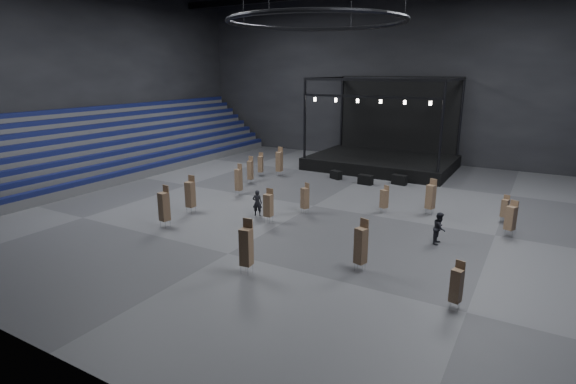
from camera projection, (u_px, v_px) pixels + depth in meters
The scene contains 27 objects.
floor at pixel (314, 206), 33.64m from camera, with size 50.00×50.00×0.00m, color #464649.
wall_back at pixel (402, 78), 48.83m from camera, with size 50.00×0.20×18.00m, color black.
wall_front at pixel (8, 98), 13.73m from camera, with size 50.00×0.20×18.00m, color black.
wall_left at pixel (84, 79), 43.34m from camera, with size 0.20×42.00×18.00m, color black.
bleachers_left at pixel (106, 155), 44.25m from camera, with size 7.20×40.00×6.40m.
stage at pixel (384, 153), 46.83m from camera, with size 14.00×10.00×9.20m.
truss_ring at pixel (317, 21), 30.23m from camera, with size 12.30×12.30×5.15m.
flight_case_left at pixel (336, 175), 41.90m from camera, with size 1.14×0.57×0.76m, color black.
flight_case_mid at pixel (365, 180), 39.86m from camera, with size 1.28×0.64×0.85m, color black.
flight_case_right at pixel (399, 180), 39.79m from camera, with size 1.29×0.65×0.86m, color black.
chair_stack_0 at pixel (268, 205), 29.73m from camera, with size 0.54×0.54×2.29m.
chair_stack_1 at pixel (164, 206), 28.74m from camera, with size 0.63×0.63×2.76m.
chair_stack_2 at pixel (384, 198), 31.75m from camera, with size 0.60×0.60×1.99m.
chair_stack_3 at pixel (431, 196), 31.32m from camera, with size 0.66×0.66×2.55m.
chair_stack_4 at pixel (239, 179), 36.26m from camera, with size 0.51×0.51×2.57m.
chair_stack_5 at pixel (457, 285), 18.84m from camera, with size 0.52×0.52×2.17m.
chair_stack_6 at pixel (511, 217), 27.22m from camera, with size 0.68×0.68×2.25m.
chair_stack_7 at pixel (190, 194), 31.64m from camera, with size 0.57×0.57×2.71m.
chair_stack_8 at pixel (361, 245), 22.42m from camera, with size 0.64×0.64×2.73m.
chair_stack_9 at pixel (505, 208), 29.92m from camera, with size 0.49×0.49×1.82m.
chair_stack_10 at pixel (246, 246), 22.13m from camera, with size 0.60×0.60×2.82m.
chair_stack_11 at pixel (305, 198), 31.59m from camera, with size 0.61×0.61×2.21m.
chair_stack_12 at pixel (250, 170), 40.09m from camera, with size 0.49×0.49×2.44m.
chair_stack_13 at pixel (261, 164), 42.99m from camera, with size 0.54×0.54×2.24m.
chair_stack_14 at pixel (279, 161), 42.91m from camera, with size 0.54×0.54×2.77m.
man_center at pixel (257, 203), 31.19m from camera, with size 0.67×0.44×1.83m, color black.
crew_member at pixel (439, 228), 26.12m from camera, with size 0.92×0.72×1.89m, color black.
Camera 1 is at (14.42, -28.84, 9.83)m, focal length 28.00 mm.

